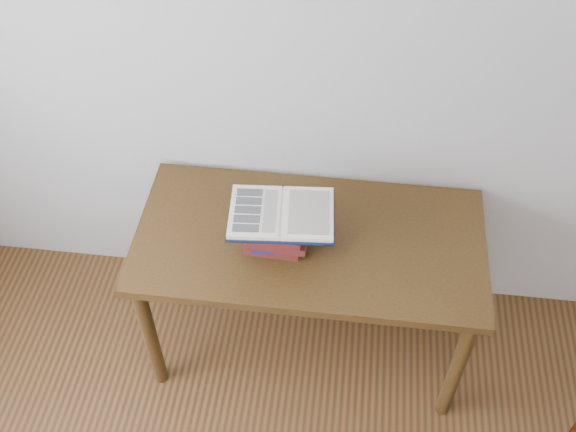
# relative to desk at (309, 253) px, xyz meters

# --- Properties ---
(desk) EXTENTS (1.38, 0.69, 0.74)m
(desk) POSITION_rel_desk_xyz_m (0.00, 0.00, 0.00)
(desk) COLOR #462D11
(desk) RESTS_ON ground
(book_stack) EXTENTS (0.25, 0.20, 0.18)m
(book_stack) POSITION_rel_desk_xyz_m (-0.13, -0.05, 0.19)
(book_stack) COLOR maroon
(book_stack) RESTS_ON desk
(open_book) EXTENTS (0.41, 0.30, 0.03)m
(open_book) POSITION_rel_desk_xyz_m (-0.10, -0.06, 0.30)
(open_book) COLOR black
(open_book) RESTS_ON book_stack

